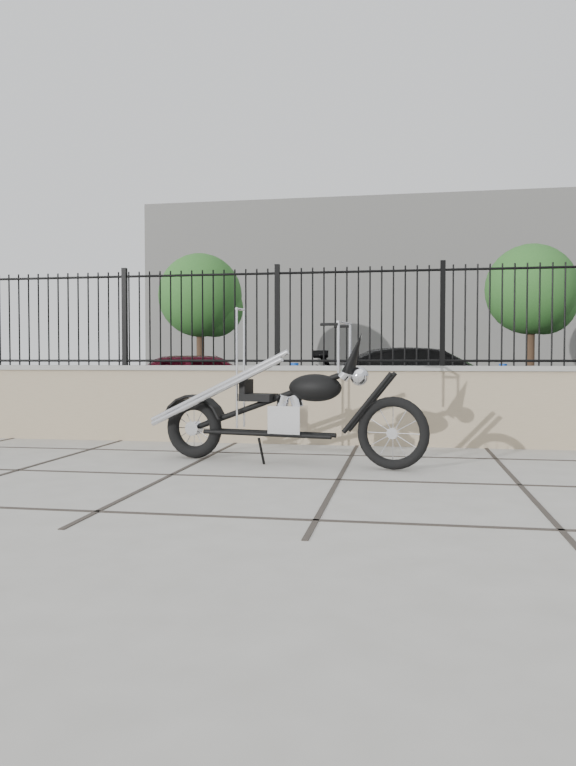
{
  "coord_description": "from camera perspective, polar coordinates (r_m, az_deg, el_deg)",
  "views": [
    {
      "loc": [
        0.56,
        -5.82,
        1.04
      ],
      "look_at": [
        -0.63,
        1.12,
        0.79
      ],
      "focal_mm": 32.0,
      "sensor_mm": 36.0,
      "label": 1
    }
  ],
  "objects": [
    {
      "name": "iron_fence",
      "position": [
        8.35,
        5.89,
        5.57
      ],
      "size": [
        14.0,
        0.08,
        1.2
      ],
      "primitive_type": "cube",
      "color": "black",
      "rests_on": "retaining_wall"
    },
    {
      "name": "tree_right",
      "position": [
        23.19,
        19.64,
        7.69
      ],
      "size": [
        2.87,
        2.87,
        4.84
      ],
      "rotation": [
        0.0,
        0.0,
        -0.39
      ],
      "color": "#382619",
      "rests_on": "ground_plane"
    },
    {
      "name": "tree_left",
      "position": [
        23.33,
        -7.35,
        7.58
      ],
      "size": [
        2.8,
        2.8,
        4.73
      ],
      "rotation": [
        0.0,
        0.0,
        0.37
      ],
      "color": "#382619",
      "rests_on": "ground_plane"
    },
    {
      "name": "parking_lot",
      "position": [
        18.36,
        7.95,
        -1.26
      ],
      "size": [
        30.0,
        30.0,
        0.0
      ],
      "primitive_type": "plane",
      "color": "black",
      "rests_on": "ground"
    },
    {
      "name": "background_building",
      "position": [
        32.46,
        8.75,
        7.21
      ],
      "size": [
        22.0,
        6.0,
        8.0
      ],
      "primitive_type": "cube",
      "color": "beige",
      "rests_on": "ground_plane"
    },
    {
      "name": "bollard_a",
      "position": [
        10.16,
        0.55,
        -1.08
      ],
      "size": [
        0.14,
        0.14,
        0.98
      ],
      "primitive_type": "cylinder",
      "rotation": [
        0.0,
        0.0,
        0.16
      ],
      "color": "blue",
      "rests_on": "ground_plane"
    },
    {
      "name": "bollard_b",
      "position": [
        10.72,
        17.49,
        -1.05
      ],
      "size": [
        0.13,
        0.13,
        0.97
      ],
      "primitive_type": "cylinder",
      "rotation": [
        0.0,
        0.0,
        0.09
      ],
      "color": "blue",
      "rests_on": "ground_plane"
    },
    {
      "name": "ground_plane",
      "position": [
        5.94,
        4.22,
        -8.08
      ],
      "size": [
        90.0,
        90.0,
        0.0
      ],
      "primitive_type": "plane",
      "color": "#99968E",
      "rests_on": "ground"
    },
    {
      "name": "car_black",
      "position": [
        12.8,
        11.73,
        0.12
      ],
      "size": [
        4.51,
        2.27,
        1.25
      ],
      "primitive_type": "imported",
      "rotation": [
        0.0,
        0.0,
        1.69
      ],
      "color": "black",
      "rests_on": "parking_lot"
    },
    {
      "name": "retaining_wall",
      "position": [
        8.35,
        5.87,
        -1.84
      ],
      "size": [
        14.0,
        0.36,
        0.96
      ],
      "primitive_type": "cube",
      "color": "gray",
      "rests_on": "ground_plane"
    },
    {
      "name": "chopper_motorcycle",
      "position": [
        6.75,
        -0.43,
        -0.09
      ],
      "size": [
        2.68,
        1.01,
        1.59
      ],
      "primitive_type": null,
      "rotation": [
        0.0,
        0.0,
        -0.21
      ],
      "color": "black",
      "rests_on": "ground_plane"
    },
    {
      "name": "car_red",
      "position": [
        12.91,
        -6.8,
        0.04
      ],
      "size": [
        3.78,
        2.41,
        1.2
      ],
      "primitive_type": "imported",
      "rotation": [
        0.0,
        0.0,
        1.88
      ],
      "color": "#3C0813",
      "rests_on": "parking_lot"
    }
  ]
}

